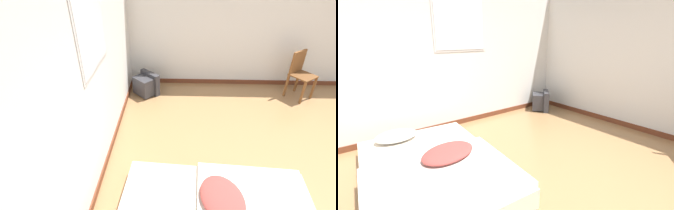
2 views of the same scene
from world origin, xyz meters
The scene contains 3 objects.
wall_back centered at (0.01, 2.99, 1.29)m, with size 7.98×0.08×2.60m.
mattress_bed centered at (-0.55, 1.57, 0.14)m, with size 1.54×2.15×0.36m.
crt_tv centered at (2.29, 2.61, 0.20)m, with size 0.54×0.54×0.43m.
Camera 2 is at (-1.26, -0.68, 1.56)m, focal length 24.00 mm.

